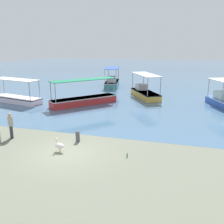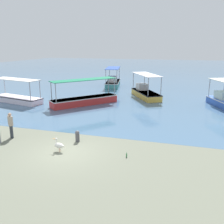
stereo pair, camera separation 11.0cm
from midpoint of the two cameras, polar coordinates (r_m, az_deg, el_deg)
ground at (r=14.53m, az=-10.36°, el=-9.11°), size 120.00×120.00×0.00m
harbor_water at (r=60.35m, az=10.75°, el=9.29°), size 110.00×90.00×0.00m
fishing_boat_near_left at (r=28.11m, az=-20.71°, el=3.06°), size 6.07×2.81×2.47m
fishing_boat_outer at (r=29.13m, az=7.73°, el=4.51°), size 4.25×5.65×2.68m
fishing_boat_center at (r=36.47m, az=0.28°, el=6.83°), size 2.85×5.74×2.68m
fishing_boat_far_right at (r=25.47m, az=-6.15°, el=2.90°), size 5.68×6.26×2.56m
pelican at (r=14.60m, az=-11.84°, el=-7.46°), size 0.80×0.31×0.80m
mooring_bollard at (r=15.84m, az=-7.72°, el=-5.40°), size 0.27×0.27×0.73m
fisherman_standing at (r=17.42m, az=-21.98°, el=-2.68°), size 0.45×0.41×1.69m
glass_bottle at (r=13.75m, az=3.58°, el=-9.84°), size 0.07×0.07×0.27m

